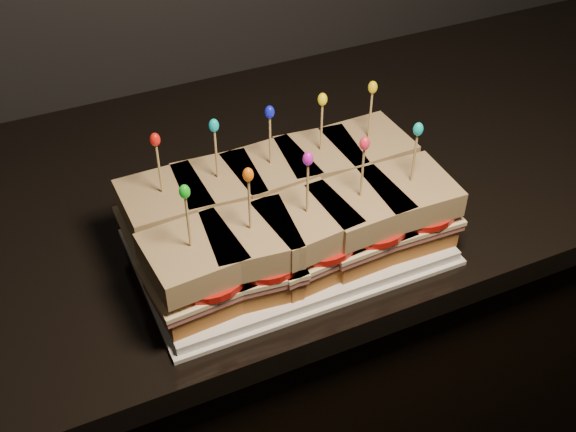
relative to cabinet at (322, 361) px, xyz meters
name	(u,v)px	position (x,y,z in m)	size (l,w,h in m)	color
cabinet	(322,361)	(0.00, 0.00, 0.00)	(2.64, 0.59, 0.90)	black
granite_slab	(331,166)	(0.00, 0.00, 0.47)	(2.68, 0.63, 0.04)	black
platter	(288,243)	(-0.15, -0.16, 0.50)	(0.37, 0.23, 0.02)	white
platter_rim	(288,247)	(-0.15, -0.16, 0.49)	(0.38, 0.24, 0.01)	white
sandwich_0_bread_bot	(169,236)	(-0.29, -0.11, 0.52)	(0.10, 0.10, 0.03)	brown
sandwich_0_ham	(167,225)	(-0.29, -0.11, 0.54)	(0.11, 0.10, 0.01)	#B25152
sandwich_0_cheese	(167,221)	(-0.29, -0.11, 0.54)	(0.11, 0.10, 0.01)	beige
sandwich_0_tomato	(177,217)	(-0.28, -0.11, 0.55)	(0.10, 0.10, 0.01)	red
sandwich_0_bread_top	(164,203)	(-0.29, -0.11, 0.57)	(0.10, 0.10, 0.03)	brown
sandwich_0_pick	(160,172)	(-0.29, -0.11, 0.62)	(0.00, 0.00, 0.09)	tan
sandwich_0_frill	(155,140)	(-0.29, -0.11, 0.66)	(0.01, 0.01, 0.02)	red
sandwich_1_bread_bot	(221,221)	(-0.22, -0.11, 0.52)	(0.10, 0.10, 0.03)	brown
sandwich_1_ham	(221,210)	(-0.22, -0.11, 0.54)	(0.11, 0.10, 0.01)	#B25152
sandwich_1_cheese	(220,206)	(-0.22, -0.11, 0.54)	(0.11, 0.10, 0.01)	beige
sandwich_1_tomato	(230,202)	(-0.21, -0.11, 0.55)	(0.10, 0.10, 0.01)	red
sandwich_1_bread_top	(219,188)	(-0.22, -0.11, 0.57)	(0.10, 0.10, 0.03)	brown
sandwich_1_pick	(216,157)	(-0.22, -0.11, 0.62)	(0.00, 0.00, 0.09)	tan
sandwich_1_frill	(214,125)	(-0.22, -0.11, 0.66)	(0.01, 0.01, 0.02)	#09AFB9
sandwich_2_bread_bot	(271,206)	(-0.15, -0.11, 0.52)	(0.10, 0.10, 0.03)	brown
sandwich_2_ham	(271,196)	(-0.15, -0.11, 0.54)	(0.11, 0.10, 0.01)	#B25152
sandwich_2_cheese	(271,192)	(-0.15, -0.11, 0.54)	(0.11, 0.10, 0.01)	beige
sandwich_2_tomato	(281,187)	(-0.14, -0.11, 0.55)	(0.10, 0.10, 0.01)	red
sandwich_2_bread_top	(271,174)	(-0.15, -0.11, 0.57)	(0.10, 0.10, 0.03)	brown
sandwich_2_pick	(270,143)	(-0.15, -0.11, 0.62)	(0.00, 0.00, 0.09)	tan
sandwich_2_frill	(270,112)	(-0.15, -0.11, 0.66)	(0.01, 0.01, 0.02)	#0F15D5
sandwich_3_bread_bot	(319,193)	(-0.08, -0.11, 0.52)	(0.10, 0.10, 0.03)	brown
sandwich_3_ham	(320,182)	(-0.08, -0.11, 0.54)	(0.11, 0.10, 0.01)	#B25152
sandwich_3_cheese	(320,178)	(-0.08, -0.11, 0.54)	(0.11, 0.10, 0.01)	beige
sandwich_3_tomato	(330,174)	(-0.06, -0.11, 0.55)	(0.10, 0.10, 0.01)	red
sandwich_3_bread_top	(320,161)	(-0.08, -0.11, 0.57)	(0.10, 0.10, 0.03)	brown
sandwich_3_pick	(321,130)	(-0.08, -0.11, 0.62)	(0.00, 0.00, 0.09)	tan
sandwich_3_frill	(323,99)	(-0.08, -0.11, 0.66)	(0.01, 0.01, 0.02)	yellow
sandwich_4_bread_bot	(365,180)	(-0.01, -0.11, 0.52)	(0.10, 0.10, 0.03)	brown
sandwich_4_ham	(366,169)	(-0.01, -0.11, 0.54)	(0.11, 0.10, 0.01)	#B25152
sandwich_4_cheese	(366,165)	(-0.01, -0.11, 0.54)	(0.11, 0.10, 0.01)	beige
sandwich_4_tomato	(376,161)	(0.01, -0.11, 0.55)	(0.10, 0.10, 0.01)	red
sandwich_4_bread_top	(368,148)	(-0.01, -0.11, 0.57)	(0.10, 0.10, 0.03)	brown
sandwich_4_pick	(370,118)	(-0.01, -0.11, 0.62)	(0.00, 0.00, 0.09)	tan
sandwich_4_frill	(373,87)	(-0.01, -0.11, 0.66)	(0.01, 0.01, 0.02)	yellow
sandwich_5_bread_bot	(196,291)	(-0.29, -0.21, 0.52)	(0.10, 0.10, 0.03)	brown
sandwich_5_ham	(195,280)	(-0.29, -0.21, 0.54)	(0.11, 0.10, 0.01)	#B25152
sandwich_5_cheese	(194,276)	(-0.29, -0.21, 0.54)	(0.11, 0.10, 0.01)	beige
sandwich_5_tomato	(206,271)	(-0.28, -0.22, 0.55)	(0.10, 0.10, 0.01)	red
sandwich_5_bread_top	(192,257)	(-0.29, -0.21, 0.57)	(0.10, 0.10, 0.03)	brown
sandwich_5_pick	(188,225)	(-0.29, -0.21, 0.62)	(0.00, 0.00, 0.09)	tan
sandwich_5_frill	(185,192)	(-0.29, -0.21, 0.66)	(0.01, 0.01, 0.02)	#13B918
sandwich_6_bread_bot	(252,273)	(-0.22, -0.21, 0.52)	(0.10, 0.10, 0.03)	brown
sandwich_6_ham	(252,262)	(-0.22, -0.21, 0.54)	(0.11, 0.10, 0.01)	#B25152
sandwich_6_cheese	(252,258)	(-0.22, -0.21, 0.54)	(0.11, 0.10, 0.01)	beige
sandwich_6_tomato	(263,253)	(-0.21, -0.22, 0.55)	(0.10, 0.10, 0.01)	red
sandwich_6_bread_top	(251,239)	(-0.22, -0.21, 0.57)	(0.10, 0.10, 0.03)	brown
sandwich_6_pick	(250,208)	(-0.22, -0.21, 0.62)	(0.00, 0.00, 0.09)	tan
sandwich_6_frill	(248,175)	(-0.22, -0.21, 0.66)	(0.01, 0.01, 0.02)	#EB5E09
sandwich_7_bread_bot	(306,256)	(-0.15, -0.21, 0.52)	(0.10, 0.10, 0.03)	brown
sandwich_7_ham	(306,245)	(-0.15, -0.21, 0.54)	(0.11, 0.10, 0.01)	#B25152
sandwich_7_cheese	(306,241)	(-0.15, -0.21, 0.54)	(0.11, 0.10, 0.01)	beige
sandwich_7_tomato	(318,237)	(-0.14, -0.22, 0.55)	(0.10, 0.10, 0.01)	red
sandwich_7_bread_top	(307,223)	(-0.15, -0.21, 0.57)	(0.10, 0.10, 0.03)	brown
sandwich_7_pick	(307,191)	(-0.15, -0.21, 0.62)	(0.00, 0.00, 0.09)	tan
sandwich_7_frill	(308,159)	(-0.15, -0.21, 0.66)	(0.01, 0.01, 0.02)	#C314BB
sandwich_8_bread_bot	(357,240)	(-0.08, -0.21, 0.52)	(0.10, 0.10, 0.03)	brown
sandwich_8_ham	(358,229)	(-0.08, -0.21, 0.54)	(0.11, 0.10, 0.01)	#B25152
sandwich_8_cheese	(358,225)	(-0.08, -0.21, 0.54)	(0.11, 0.10, 0.01)	beige
sandwich_8_tomato	(369,221)	(-0.06, -0.22, 0.55)	(0.10, 0.10, 0.01)	red
sandwich_8_bread_top	(359,207)	(-0.08, -0.21, 0.57)	(0.10, 0.10, 0.03)	brown
sandwich_8_pick	(362,176)	(-0.08, -0.21, 0.62)	(0.00, 0.00, 0.09)	tan
sandwich_8_frill	(365,143)	(-0.08, -0.21, 0.66)	(0.01, 0.01, 0.02)	red
sandwich_9_bread_bot	(405,225)	(-0.01, -0.21, 0.52)	(0.10, 0.10, 0.03)	brown
sandwich_9_ham	(407,214)	(-0.01, -0.21, 0.54)	(0.11, 0.10, 0.01)	#B25152
sandwich_9_cheese	(407,210)	(-0.01, -0.21, 0.54)	(0.11, 0.10, 0.01)	beige
sandwich_9_tomato	(419,206)	(0.01, -0.22, 0.55)	(0.10, 0.10, 0.01)	red
sandwich_9_bread_top	(410,192)	(-0.01, -0.21, 0.57)	(0.10, 0.10, 0.03)	brown
sandwich_9_pick	(414,161)	(-0.01, -0.21, 0.62)	(0.00, 0.00, 0.09)	tan
sandwich_9_frill	(418,129)	(-0.01, -0.21, 0.66)	(0.01, 0.01, 0.02)	#07B3AE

